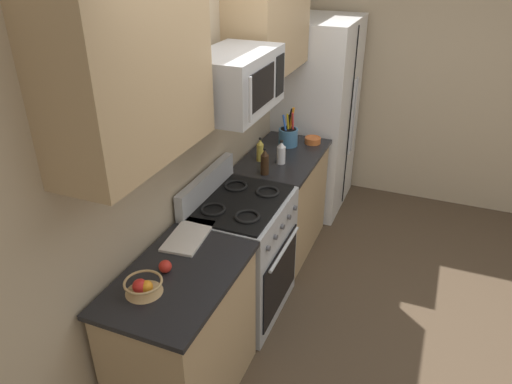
{
  "coord_description": "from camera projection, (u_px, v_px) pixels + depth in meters",
  "views": [
    {
      "loc": [
        -2.63,
        -0.49,
        2.54
      ],
      "look_at": [
        -0.02,
        0.57,
        1.03
      ],
      "focal_mm": 33.93,
      "sensor_mm": 36.0,
      "label": 1
    }
  ],
  "objects": [
    {
      "name": "upper_cabinets_right",
      "position": [
        269.0,
        20.0,
        3.57
      ],
      "size": [
        0.97,
        0.34,
        0.77
      ],
      "color": "tan"
    },
    {
      "name": "wall_back",
      "position": [
        191.0,
        143.0,
        3.24
      ],
      "size": [
        8.0,
        0.1,
        2.6
      ],
      "primitive_type": "cube",
      "color": "tan",
      "rests_on": "ground"
    },
    {
      "name": "bottle_oil",
      "position": [
        260.0,
        150.0,
        3.89
      ],
      "size": [
        0.06,
        0.06,
        0.2
      ],
      "color": "gold",
      "rests_on": "counter_right"
    },
    {
      "name": "counter_right",
      "position": [
        282.0,
        203.0,
        4.24
      ],
      "size": [
        0.98,
        0.59,
        0.91
      ],
      "color": "tan",
      "rests_on": "ground"
    },
    {
      "name": "fruit_basket",
      "position": [
        143.0,
        286.0,
        2.46
      ],
      "size": [
        0.2,
        0.2,
        0.1
      ],
      "color": "tan",
      "rests_on": "counter_left"
    },
    {
      "name": "microwave",
      "position": [
        235.0,
        82.0,
        2.92
      ],
      "size": [
        0.68,
        0.44,
        0.36
      ],
      "color": "#B2B5BA"
    },
    {
      "name": "range_oven",
      "position": [
        242.0,
        255.0,
        3.51
      ],
      "size": [
        0.76,
        0.63,
        1.09
      ],
      "color": "#B2B5BA",
      "rests_on": "ground"
    },
    {
      "name": "bottle_vinegar",
      "position": [
        281.0,
        153.0,
        3.84
      ],
      "size": [
        0.07,
        0.07,
        0.2
      ],
      "color": "silver",
      "rests_on": "counter_right"
    },
    {
      "name": "cutting_board",
      "position": [
        189.0,
        236.0,
        2.94
      ],
      "size": [
        0.41,
        0.25,
        0.02
      ],
      "primitive_type": "cube",
      "rotation": [
        0.0,
        0.0,
        0.1
      ],
      "color": "silver",
      "rests_on": "counter_left"
    },
    {
      "name": "refrigerator",
      "position": [
        317.0,
        117.0,
        4.79
      ],
      "size": [
        0.89,
        0.7,
        1.87
      ],
      "color": "silver",
      "rests_on": "ground"
    },
    {
      "name": "utensil_crock",
      "position": [
        288.0,
        136.0,
        4.17
      ],
      "size": [
        0.17,
        0.17,
        0.35
      ],
      "color": "teal",
      "rests_on": "counter_right"
    },
    {
      "name": "apple_loose",
      "position": [
        165.0,
        266.0,
        2.62
      ],
      "size": [
        0.07,
        0.07,
        0.07
      ],
      "primitive_type": "sphere",
      "color": "red",
      "rests_on": "counter_left"
    },
    {
      "name": "prep_bowl",
      "position": [
        313.0,
        140.0,
        4.24
      ],
      "size": [
        0.14,
        0.14,
        0.05
      ],
      "color": "#D1662D",
      "rests_on": "counter_right"
    },
    {
      "name": "counter_left",
      "position": [
        184.0,
        337.0,
        2.82
      ],
      "size": [
        0.92,
        0.59,
        0.91
      ],
      "color": "tan",
      "rests_on": "ground"
    },
    {
      "name": "wall_right",
      "position": [
        398.0,
        74.0,
        4.84
      ],
      "size": [
        0.1,
        8.0,
        2.6
      ],
      "primitive_type": "cube",
      "color": "tan",
      "rests_on": "ground"
    },
    {
      "name": "ground_plane",
      "position": [
        329.0,
        330.0,
        3.51
      ],
      "size": [
        16.0,
        16.0,
        0.0
      ],
      "primitive_type": "plane",
      "color": "#473828"
    },
    {
      "name": "bottle_soy",
      "position": [
        265.0,
        162.0,
        3.66
      ],
      "size": [
        0.06,
        0.06,
        0.21
      ],
      "color": "#382314",
      "rests_on": "counter_right"
    },
    {
      "name": "upper_cabinets_left",
      "position": [
        131.0,
        77.0,
        2.15
      ],
      "size": [
        0.91,
        0.34,
        0.77
      ],
      "color": "tan"
    }
  ]
}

